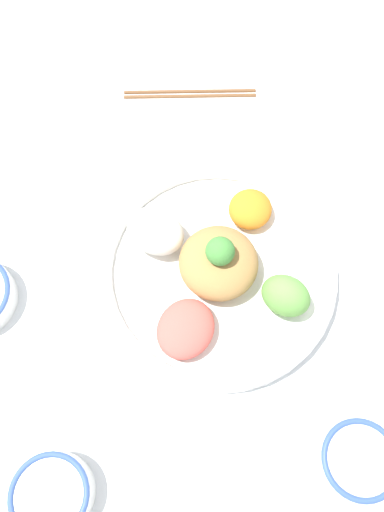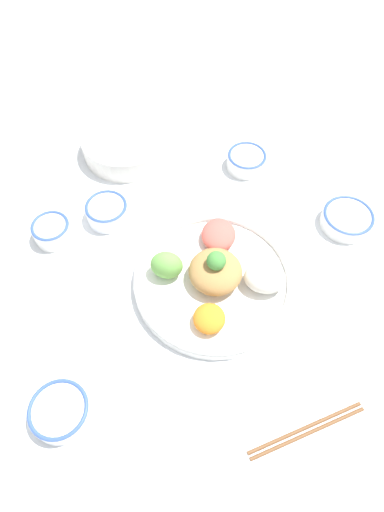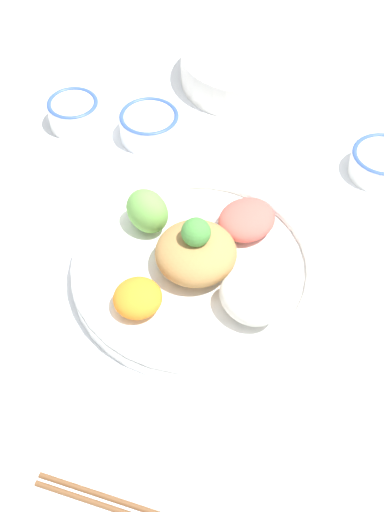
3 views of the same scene
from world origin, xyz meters
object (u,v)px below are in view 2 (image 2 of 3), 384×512
object	(u,v)px
rice_bowl_plain	(52,231)
sauce_bowl_dark	(107,211)
side_serving_bowl	(126,142)
sauce_bowl_red	(60,411)
rice_bowl_blue	(347,219)
serving_spoon_main	(134,408)
chopsticks_pair_near	(307,430)
salad_platter	(216,277)
sauce_bowl_far	(246,160)

from	to	relation	value
rice_bowl_plain	sauce_bowl_dark	bearing A→B (deg)	27.59
rice_bowl_plain	side_serving_bowl	xyz separation A→B (m)	(0.13, 0.28, 0.01)
sauce_bowl_red	rice_bowl_blue	xyz separation A→B (m)	(0.57, 0.45, -0.00)
sauce_bowl_red	serving_spoon_main	xyz separation A→B (m)	(0.13, 0.01, -0.02)
rice_bowl_blue	chopsticks_pair_near	xyz separation A→B (m)	(-0.14, -0.46, -0.02)
salad_platter	rice_bowl_plain	world-z (taller)	salad_platter
sauce_bowl_dark	serving_spoon_main	bearing A→B (deg)	-75.93
sauce_bowl_red	rice_bowl_blue	distance (m)	0.73
rice_bowl_blue	chopsticks_pair_near	size ratio (longest dim) A/B	0.54
salad_platter	side_serving_bowl	xyz separation A→B (m)	(-0.23, 0.39, 0.01)
rice_bowl_blue	chopsticks_pair_near	distance (m)	0.48
side_serving_bowl	chopsticks_pair_near	xyz separation A→B (m)	(0.40, -0.68, -0.03)
salad_platter	sauce_bowl_red	world-z (taller)	salad_platter
rice_bowl_blue	sauce_bowl_far	distance (m)	0.29
rice_bowl_plain	sauce_bowl_far	xyz separation A→B (m)	(0.44, 0.24, -0.00)
rice_bowl_blue	serving_spoon_main	bearing A→B (deg)	-135.72
chopsticks_pair_near	sauce_bowl_dark	bearing A→B (deg)	108.44
rice_bowl_blue	serving_spoon_main	distance (m)	0.62
sauce_bowl_dark	side_serving_bowl	world-z (taller)	side_serving_bowl
rice_bowl_blue	salad_platter	bearing A→B (deg)	-150.88
rice_bowl_plain	salad_platter	bearing A→B (deg)	-16.10
serving_spoon_main	rice_bowl_plain	bearing A→B (deg)	-95.39
rice_bowl_blue	side_serving_bowl	bearing A→B (deg)	157.61
salad_platter	sauce_bowl_red	distance (m)	0.39
chopsticks_pair_near	salad_platter	bearing A→B (deg)	95.50
sauce_bowl_far	salad_platter	bearing A→B (deg)	-102.38
rice_bowl_blue	sauce_bowl_dark	xyz separation A→B (m)	(-0.55, -0.00, 0.00)
rice_bowl_plain	chopsticks_pair_near	world-z (taller)	rice_bowl_plain
rice_bowl_blue	sauce_bowl_dark	world-z (taller)	sauce_bowl_dark
rice_bowl_blue	sauce_bowl_dark	bearing A→B (deg)	-179.87
sauce_bowl_red	sauce_bowl_far	size ratio (longest dim) A/B	1.09
salad_platter	side_serving_bowl	distance (m)	0.45
rice_bowl_blue	side_serving_bowl	distance (m)	0.58
sauce_bowl_far	sauce_bowl_red	bearing A→B (deg)	-119.02
sauce_bowl_far	serving_spoon_main	size ratio (longest dim) A/B	0.81
side_serving_bowl	rice_bowl_blue	bearing A→B (deg)	-22.39
chopsticks_pair_near	sauce_bowl_far	bearing A→B (deg)	74.08
sauce_bowl_red	sauce_bowl_far	bearing A→B (deg)	60.98
sauce_bowl_red	sauce_bowl_far	distance (m)	0.71
rice_bowl_plain	serving_spoon_main	distance (m)	0.43
sauce_bowl_dark	serving_spoon_main	xyz separation A→B (m)	(0.11, -0.43, -0.02)
salad_platter	chopsticks_pair_near	size ratio (longest dim) A/B	1.59
sauce_bowl_dark	chopsticks_pair_near	size ratio (longest dim) A/B	0.45
salad_platter	serving_spoon_main	world-z (taller)	salad_platter
chopsticks_pair_near	sauce_bowl_red	bearing A→B (deg)	154.65
salad_platter	rice_bowl_blue	world-z (taller)	salad_platter
sauce_bowl_far	side_serving_bowl	xyz separation A→B (m)	(-0.31, 0.04, 0.01)
sauce_bowl_red	rice_bowl_blue	world-z (taller)	sauce_bowl_red
side_serving_bowl	sauce_bowl_red	bearing A→B (deg)	-93.15
salad_platter	rice_bowl_blue	bearing A→B (deg)	29.12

